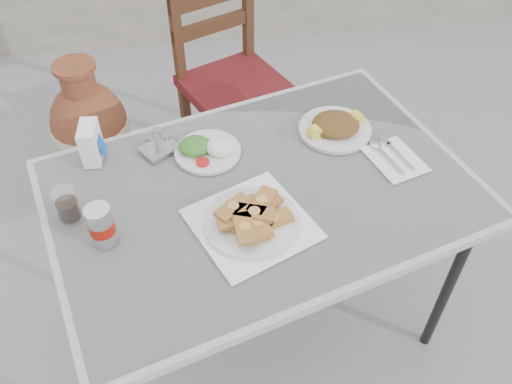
{
  "coord_description": "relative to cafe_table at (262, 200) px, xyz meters",
  "views": [
    {
      "loc": [
        -0.16,
        -1.25,
        2.11
      ],
      "look_at": [
        0.03,
        0.04,
        0.77
      ],
      "focal_mm": 38.0,
      "sensor_mm": 36.0,
      "label": 1
    }
  ],
  "objects": [
    {
      "name": "ground",
      "position": [
        -0.04,
        0.01,
        -0.78
      ],
      "size": [
        80.0,
        80.0,
        0.0
      ],
      "primitive_type": "plane",
      "color": "gray",
      "rests_on": "ground"
    },
    {
      "name": "cafe_table",
      "position": [
        0.0,
        0.0,
        0.0
      ],
      "size": [
        1.59,
        1.29,
        0.84
      ],
      "rotation": [
        0.0,
        0.0,
        0.29
      ],
      "color": "black",
      "rests_on": "ground"
    },
    {
      "name": "pide_plate",
      "position": [
        -0.06,
        -0.15,
        0.09
      ],
      "size": [
        0.45,
        0.45,
        0.07
      ],
      "rotation": [
        0.0,
        0.0,
        0.42
      ],
      "color": "white",
      "rests_on": "cafe_table"
    },
    {
      "name": "salad_rice_plate",
      "position": [
        -0.17,
        0.19,
        0.08
      ],
      "size": [
        0.23,
        0.23,
        0.06
      ],
      "color": "silver",
      "rests_on": "cafe_table"
    },
    {
      "name": "salad_chopped_plate",
      "position": [
        0.31,
        0.25,
        0.08
      ],
      "size": [
        0.27,
        0.27,
        0.06
      ],
      "color": "silver",
      "rests_on": "cafe_table"
    },
    {
      "name": "soda_can",
      "position": [
        -0.5,
        -0.16,
        0.13
      ],
      "size": [
        0.08,
        0.08,
        0.14
      ],
      "color": "silver",
      "rests_on": "cafe_table"
    },
    {
      "name": "cola_glass",
      "position": [
        -0.61,
        -0.04,
        0.11
      ],
      "size": [
        0.08,
        0.08,
        0.11
      ],
      "color": "white",
      "rests_on": "cafe_table"
    },
    {
      "name": "napkin_holder",
      "position": [
        -0.55,
        0.22,
        0.13
      ],
      "size": [
        0.08,
        0.12,
        0.14
      ],
      "rotation": [
        0.0,
        0.0,
        -0.06
      ],
      "color": "white",
      "rests_on": "cafe_table"
    },
    {
      "name": "condiment_caddy",
      "position": [
        -0.33,
        0.23,
        0.09
      ],
      "size": [
        0.16,
        0.15,
        0.09
      ],
      "rotation": [
        0.0,
        0.0,
        0.62
      ],
      "color": "silver",
      "rests_on": "cafe_table"
    },
    {
      "name": "cutlery_napkin",
      "position": [
        0.47,
        0.08,
        0.06
      ],
      "size": [
        0.21,
        0.24,
        0.02
      ],
      "rotation": [
        0.0,
        0.0,
        0.31
      ],
      "color": "white",
      "rests_on": "cafe_table"
    },
    {
      "name": "chair",
      "position": [
        0.0,
        1.06,
        -0.23
      ],
      "size": [
        0.62,
        0.62,
        1.06
      ],
      "rotation": [
        0.0,
        0.0,
        0.43
      ],
      "color": "#38230F",
      "rests_on": "ground"
    },
    {
      "name": "terracotta_urn",
      "position": [
        -0.74,
        1.07,
        -0.46
      ],
      "size": [
        0.4,
        0.4,
        0.7
      ],
      "color": "brown",
      "rests_on": "ground"
    }
  ]
}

